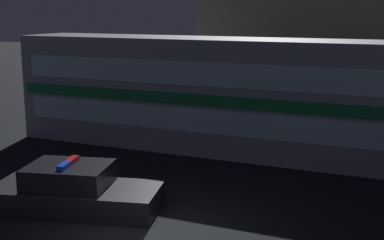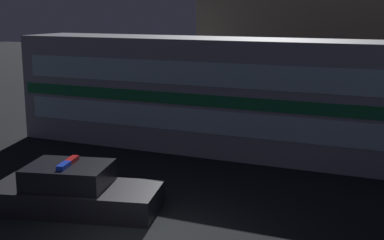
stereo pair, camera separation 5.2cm
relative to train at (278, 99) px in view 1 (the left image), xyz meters
The scene contains 3 objects.
train is the anchor object (origin of this frame).
police_car 8.59m from the train, 115.63° to the right, with size 4.91×2.97×1.39m.
building_left 7.60m from the train, 92.11° to the left, with size 10.85×4.18×6.69m.
Camera 1 is at (5.90, -10.21, 5.42)m, focal length 50.00 mm.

